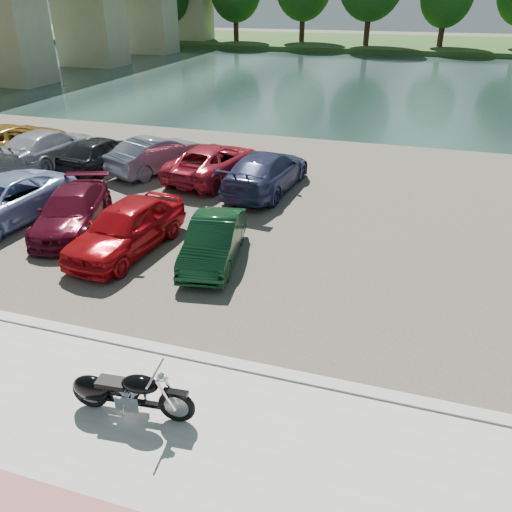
{
  "coord_description": "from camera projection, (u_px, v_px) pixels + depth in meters",
  "views": [
    {
      "loc": [
        3.93,
        -5.47,
        6.87
      ],
      "look_at": [
        0.75,
        4.85,
        1.1
      ],
      "focal_mm": 35.0,
      "sensor_mm": 36.0,
      "label": 1
    }
  ],
  "objects": [
    {
      "name": "car_6",
      "position": [
        13.0,
        141.0,
        22.78
      ],
      "size": [
        3.32,
        5.74,
        1.5
      ],
      "primitive_type": "imported",
      "rotation": [
        0.0,
        0.0,
        2.98
      ],
      "color": "olive",
      "rests_on": "parking_lot"
    },
    {
      "name": "car_8",
      "position": [
        102.0,
        153.0,
        21.23
      ],
      "size": [
        2.23,
        4.4,
        1.43
      ],
      "primitive_type": "imported",
      "rotation": [
        0.0,
        0.0,
        3.01
      ],
      "color": "black",
      "rests_on": "parking_lot"
    },
    {
      "name": "car_3",
      "position": [
        72.0,
        211.0,
        15.84
      ],
      "size": [
        3.06,
        4.68,
        1.26
      ],
      "primitive_type": "imported",
      "rotation": [
        0.0,
        0.0,
        0.32
      ],
      "color": "#4E0B1C",
      "rests_on": "parking_lot"
    },
    {
      "name": "kerb",
      "position": [
        182.0,
        355.0,
        10.53
      ],
      "size": [
        60.0,
        0.3,
        0.14
      ],
      "primitive_type": "cube",
      "color": "#A8A59E",
      "rests_on": "ground"
    },
    {
      "name": "promenade",
      "position": [
        104.0,
        471.0,
        8.01
      ],
      "size": [
        60.0,
        6.0,
        0.1
      ],
      "primitive_type": "cube",
      "color": "#A8A59E",
      "rests_on": "ground"
    },
    {
      "name": "motorcycle",
      "position": [
        121.0,
        392.0,
        8.86
      ],
      "size": [
        2.33,
        0.75,
        1.05
      ],
      "rotation": [
        0.0,
        0.0,
        0.09
      ],
      "color": "black",
      "rests_on": "promenade"
    },
    {
      "name": "parking_lot",
      "position": [
        286.0,
        203.0,
        18.14
      ],
      "size": [
        60.0,
        18.0,
        0.04
      ],
      "primitive_type": "cube",
      "color": "#48443A",
      "rests_on": "ground"
    },
    {
      "name": "far_bank",
      "position": [
        393.0,
        43.0,
        69.41
      ],
      "size": [
        120.0,
        24.0,
        0.6
      ],
      "primitive_type": "cube",
      "color": "#294B1B",
      "rests_on": "ground"
    },
    {
      "name": "car_7",
      "position": [
        48.0,
        147.0,
        21.84
      ],
      "size": [
        2.25,
        5.26,
        1.51
      ],
      "primitive_type": "imported",
      "rotation": [
        0.0,
        0.0,
        3.12
      ],
      "color": "#A0A0A8",
      "rests_on": "parking_lot"
    },
    {
      "name": "river",
      "position": [
        369.0,
        81.0,
        42.58
      ],
      "size": [
        120.0,
        40.0,
        0.0
      ],
      "primitive_type": "cube",
      "color": "#1A2F2C",
      "rests_on": "ground"
    },
    {
      "name": "car_2",
      "position": [
        1.0,
        201.0,
        16.31
      ],
      "size": [
        2.98,
        5.43,
        1.44
      ],
      "primitive_type": "imported",
      "rotation": [
        0.0,
        0.0,
        -0.12
      ],
      "color": "#889AC7",
      "rests_on": "parking_lot"
    },
    {
      "name": "car_10",
      "position": [
        213.0,
        161.0,
        20.23
      ],
      "size": [
        2.99,
        5.26,
        1.38
      ],
      "primitive_type": "imported",
      "rotation": [
        0.0,
        0.0,
        3.0
      ],
      "color": "#A91C2D",
      "rests_on": "parking_lot"
    },
    {
      "name": "car_4",
      "position": [
        126.0,
        227.0,
        14.49
      ],
      "size": [
        2.22,
        4.54,
        1.49
      ],
      "primitive_type": "imported",
      "rotation": [
        0.0,
        0.0,
        -0.11
      ],
      "color": "#A70B10",
      "rests_on": "parking_lot"
    },
    {
      "name": "car_9",
      "position": [
        157.0,
        154.0,
        21.0
      ],
      "size": [
        3.04,
        4.68,
        1.46
      ],
      "primitive_type": "imported",
      "rotation": [
        0.0,
        0.0,
        2.77
      ],
      "color": "slate",
      "rests_on": "parking_lot"
    },
    {
      "name": "car_11",
      "position": [
        266.0,
        171.0,
        18.97
      ],
      "size": [
        2.58,
        5.31,
        1.49
      ],
      "primitive_type": "imported",
      "rotation": [
        0.0,
        0.0,
        3.04
      ],
      "color": "navy",
      "rests_on": "parking_lot"
    },
    {
      "name": "car_5",
      "position": [
        214.0,
        241.0,
        14.0
      ],
      "size": [
        1.88,
        3.89,
        1.23
      ],
      "primitive_type": "imported",
      "rotation": [
        0.0,
        0.0,
        0.16
      ],
      "color": "black",
      "rests_on": "parking_lot"
    },
    {
      "name": "ground",
      "position": [
        136.0,
        427.0,
        8.87
      ],
      "size": [
        200.0,
        200.0,
        0.0
      ],
      "primitive_type": "plane",
      "color": "#595447",
      "rests_on": "ground"
    },
    {
      "name": "bridge",
      "position": [
        82.0,
        6.0,
        48.13
      ],
      "size": [
        7.0,
        56.0,
        8.55
      ],
      "color": "tan",
      "rests_on": "ground"
    }
  ]
}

